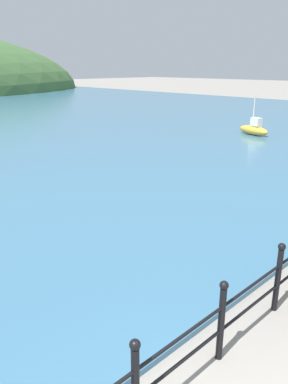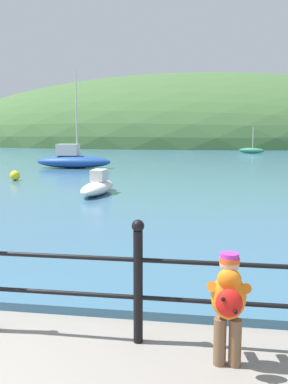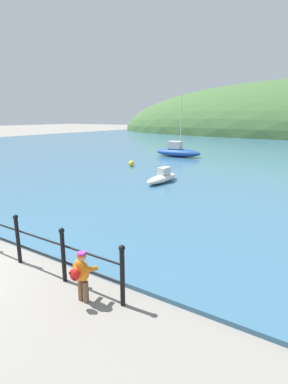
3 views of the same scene
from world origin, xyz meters
TOP-DOWN VIEW (x-y plane):
  - iron_railing at (-0.32, 1.50)m, footprint 9.40×0.12m
  - boat_mid_harbor at (16.79, 10.16)m, footprint 1.20×2.21m

SIDE VIEW (x-z plane):
  - boat_mid_harbor at x=16.79m, z-range -0.68..1.53m
  - iron_railing at x=-0.32m, z-range 0.04..1.25m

